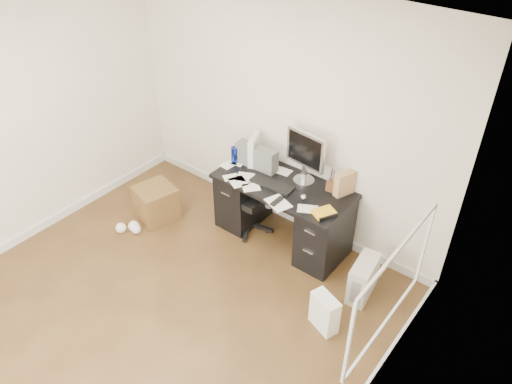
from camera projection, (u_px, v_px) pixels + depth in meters
ground at (156, 313)px, 4.82m from camera, size 4.00×4.00×0.00m
room_shell at (136, 171)px, 3.85m from camera, size 4.02×4.02×2.71m
desk at (282, 210)px, 5.48m from camera, size 1.50×0.70×0.75m
loose_papers at (265, 180)px, 5.35m from camera, size 1.10×0.60×0.00m
lcd_monitor at (305, 157)px, 5.15m from camera, size 0.50×0.33×0.60m
keyboard at (272, 184)px, 5.25m from camera, size 0.49×0.18×0.03m
computer_mouse at (303, 197)px, 5.04m from camera, size 0.08×0.08×0.06m
travel_mug at (235, 155)px, 5.58m from camera, size 0.11×0.11×0.19m
white_binder at (254, 149)px, 5.53m from camera, size 0.23×0.32×0.33m
magazine_file at (345, 184)px, 5.06m from camera, size 0.18×0.24×0.26m
pen_cup at (332, 180)px, 5.11m from camera, size 0.12×0.12×0.26m
yellow_book at (324, 213)px, 4.85m from camera, size 0.24×0.26×0.04m
paper_remote at (278, 202)px, 5.00m from camera, size 0.32×0.29×0.02m
office_chair at (248, 191)px, 5.59m from camera, size 0.59×0.59×1.01m
pc_tower at (363, 279)px, 4.91m from camera, size 0.24×0.44×0.42m
shopping_bag at (325, 312)px, 4.59m from camera, size 0.33×0.28×0.38m
wicker_basket at (156, 203)px, 5.90m from camera, size 0.51×0.51×0.42m
desk_printer at (324, 240)px, 5.54m from camera, size 0.32×0.27×0.19m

